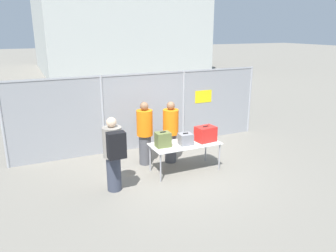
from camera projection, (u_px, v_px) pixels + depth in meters
ground_plane at (175, 172)px, 8.29m from camera, size 120.00×120.00×0.00m
fence_section at (146, 109)px, 9.77m from camera, size 7.76×0.07×2.28m
inspection_table at (185, 145)px, 8.23m from camera, size 1.75×0.80×0.73m
suitcase_olive at (163, 140)px, 7.94m from camera, size 0.36×0.28×0.39m
suitcase_grey at (186, 139)px, 8.10m from camera, size 0.34×0.31×0.30m
suitcase_red at (206, 134)px, 8.34m from camera, size 0.53×0.41×0.41m
traveler_hooded at (114, 152)px, 7.09m from camera, size 0.42×0.65×1.69m
security_worker_near at (171, 131)px, 8.74m from camera, size 0.42×0.42×1.68m
security_worker_far at (145, 133)px, 8.59m from camera, size 0.42×0.42×1.70m
utility_trailer at (142, 111)px, 12.67m from camera, size 3.75×2.31×0.73m
distant_hangar at (113, 24)px, 28.66m from camera, size 12.53×12.85×7.70m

